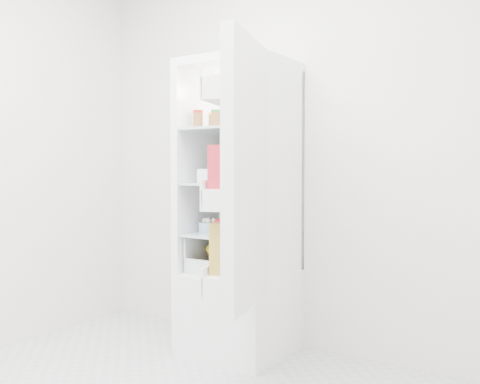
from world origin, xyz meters
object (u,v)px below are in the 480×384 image
Objects in this scene: red_cabbage at (252,222)px; mushroom_bowl at (210,227)px; refrigerator at (243,245)px; fridge_door at (240,179)px.

mushroom_bowl is at bearing -165.57° from red_cabbage.
refrigerator reaches higher than mushroom_bowl.
red_cabbage is 0.66m from fridge_door.
refrigerator is at bearing 45.62° from mushroom_bowl.
refrigerator is 0.21m from red_cabbage.
mushroom_bowl is (-0.15, -0.15, 0.11)m from refrigerator.
fridge_door is (0.27, -0.54, 0.27)m from red_cabbage.
red_cabbage is (0.12, -0.08, 0.16)m from refrigerator.
fridge_door reaches higher than mushroom_bowl.
red_cabbage is 0.12× the size of fridge_door.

